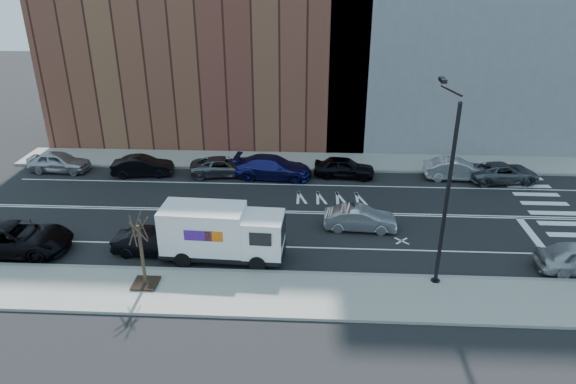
# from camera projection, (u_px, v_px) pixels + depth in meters

# --- Properties ---
(ground) EXTENTS (120.00, 120.00, 0.00)m
(ground) POSITION_uv_depth(u_px,v_px,m) (297.00, 212.00, 32.08)
(ground) COLOR black
(ground) RESTS_ON ground
(sidewalk_near) EXTENTS (44.00, 3.60, 0.15)m
(sidewalk_near) POSITION_uv_depth(u_px,v_px,m) (290.00, 295.00, 24.05)
(sidewalk_near) COLOR gray
(sidewalk_near) RESTS_ON ground
(sidewalk_far) EXTENTS (44.00, 3.60, 0.15)m
(sidewalk_far) POSITION_uv_depth(u_px,v_px,m) (301.00, 161.00, 40.06)
(sidewalk_far) COLOR gray
(sidewalk_far) RESTS_ON ground
(curb_near) EXTENTS (44.00, 0.25, 0.17)m
(curb_near) POSITION_uv_depth(u_px,v_px,m) (292.00, 273.00, 25.68)
(curb_near) COLOR gray
(curb_near) RESTS_ON ground
(curb_far) EXTENTS (44.00, 0.25, 0.17)m
(curb_far) POSITION_uv_depth(u_px,v_px,m) (300.00, 169.00, 38.42)
(curb_far) COLOR gray
(curb_far) RESTS_ON ground
(crosswalk) EXTENTS (3.00, 14.00, 0.01)m
(crosswalk) POSITION_uv_depth(u_px,v_px,m) (558.00, 218.00, 31.34)
(crosswalk) COLOR white
(crosswalk) RESTS_ON ground
(road_markings) EXTENTS (40.00, 8.60, 0.01)m
(road_markings) POSITION_uv_depth(u_px,v_px,m) (297.00, 212.00, 32.08)
(road_markings) COLOR white
(road_markings) RESTS_ON ground
(bldg_brick) EXTENTS (26.00, 10.00, 22.00)m
(bldg_brick) POSITION_uv_depth(u_px,v_px,m) (207.00, 5.00, 42.11)
(bldg_brick) COLOR brown
(bldg_brick) RESTS_ON ground
(streetlight) EXTENTS (0.44, 4.02, 9.34)m
(streetlight) POSITION_uv_depth(u_px,v_px,m) (446.00, 184.00, 23.37)
(streetlight) COLOR black
(streetlight) RESTS_ON ground
(street_tree) EXTENTS (1.20, 1.20, 3.75)m
(street_tree) POSITION_uv_depth(u_px,v_px,m) (143.00, 261.00, 24.17)
(street_tree) COLOR black
(street_tree) RESTS_ON ground
(fedex_van) EXTENTS (6.51, 2.52, 2.93)m
(fedex_van) POSITION_uv_depth(u_px,v_px,m) (221.00, 232.00, 26.53)
(fedex_van) COLOR black
(fedex_van) RESTS_ON ground
(far_parked_a) EXTENTS (4.58, 2.06, 1.53)m
(far_parked_a) POSITION_uv_depth(u_px,v_px,m) (59.00, 162.00, 38.01)
(far_parked_a) COLOR #AAAAAF
(far_parked_a) RESTS_ON ground
(far_parked_b) EXTENTS (4.52, 2.03, 1.44)m
(far_parked_b) POSITION_uv_depth(u_px,v_px,m) (143.00, 166.00, 37.31)
(far_parked_b) COLOR black
(far_parked_b) RESTS_ON ground
(far_parked_c) EXTENTS (5.00, 2.78, 1.32)m
(far_parked_c) POSITION_uv_depth(u_px,v_px,m) (223.00, 166.00, 37.40)
(far_parked_c) COLOR #54565D
(far_parked_c) RESTS_ON ground
(far_parked_d) EXTENTS (5.74, 2.73, 1.61)m
(far_parked_d) POSITION_uv_depth(u_px,v_px,m) (273.00, 167.00, 36.89)
(far_parked_d) COLOR navy
(far_parked_d) RESTS_ON ground
(far_parked_e) EXTENTS (4.49, 2.14, 1.48)m
(far_parked_e) POSITION_uv_depth(u_px,v_px,m) (344.00, 167.00, 37.02)
(far_parked_e) COLOR black
(far_parked_e) RESTS_ON ground
(far_parked_f) EXTENTS (4.59, 1.70, 1.50)m
(far_parked_f) POSITION_uv_depth(u_px,v_px,m) (456.00, 169.00, 36.66)
(far_parked_f) COLOR silver
(far_parked_f) RESTS_ON ground
(far_parked_g) EXTENTS (5.12, 2.77, 1.37)m
(far_parked_g) POSITION_uv_depth(u_px,v_px,m) (503.00, 173.00, 36.28)
(far_parked_g) COLOR #4C4E54
(far_parked_g) RESTS_ON ground
(driving_sedan) EXTENTS (4.24, 1.65, 1.38)m
(driving_sedan) POSITION_uv_depth(u_px,v_px,m) (360.00, 219.00, 29.81)
(driving_sedan) COLOR #A4A5A9
(driving_sedan) RESTS_ON ground
(near_parked_rear_a) EXTENTS (4.23, 1.71, 1.36)m
(near_parked_rear_a) POSITION_uv_depth(u_px,v_px,m) (152.00, 243.00, 27.28)
(near_parked_rear_a) COLOR black
(near_parked_rear_a) RESTS_ON ground
(near_parked_rear_b) EXTENTS (6.04, 2.91, 1.66)m
(near_parked_rear_b) POSITION_uv_depth(u_px,v_px,m) (14.00, 239.00, 27.38)
(near_parked_rear_b) COLOR black
(near_parked_rear_b) RESTS_ON ground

